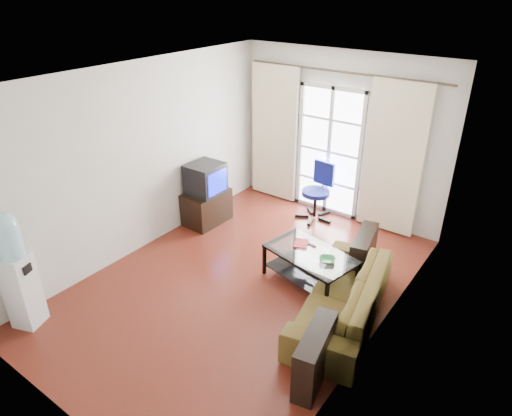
{
  "coord_description": "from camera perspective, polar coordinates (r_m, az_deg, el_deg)",
  "views": [
    {
      "loc": [
        3.06,
        -3.93,
        3.66
      ],
      "look_at": [
        -0.05,
        0.35,
        0.96
      ],
      "focal_mm": 32.0,
      "sensor_mm": 36.0,
      "label": 1
    }
  ],
  "objects": [
    {
      "name": "floor",
      "position": [
        6.18,
        -1.57,
        -9.31
      ],
      "size": [
        5.2,
        5.2,
        0.0
      ],
      "primitive_type": "plane",
      "color": "maroon",
      "rests_on": "ground"
    },
    {
      "name": "ceiling",
      "position": [
        5.07,
        -1.97,
        16.08
      ],
      "size": [
        5.2,
        5.2,
        0.0
      ],
      "primitive_type": "plane",
      "rotation": [
        3.14,
        0.0,
        0.0
      ],
      "color": "white",
      "rests_on": "wall_back"
    },
    {
      "name": "wall_back",
      "position": [
        7.57,
        10.5,
        8.8
      ],
      "size": [
        3.6,
        0.02,
        2.7
      ],
      "primitive_type": "cube",
      "color": "silver",
      "rests_on": "floor"
    },
    {
      "name": "wall_front",
      "position": [
        4.06,
        -25.17,
        -10.69
      ],
      "size": [
        3.6,
        0.02,
        2.7
      ],
      "primitive_type": "cube",
      "color": "silver",
      "rests_on": "floor"
    },
    {
      "name": "wall_left",
      "position": [
        6.66,
        -14.17,
        5.89
      ],
      "size": [
        0.02,
        5.2,
        2.7
      ],
      "primitive_type": "cube",
      "color": "silver",
      "rests_on": "floor"
    },
    {
      "name": "wall_right",
      "position": [
        4.73,
        15.84,
        -3.39
      ],
      "size": [
        0.02,
        5.2,
        2.7
      ],
      "primitive_type": "cube",
      "color": "silver",
      "rests_on": "floor"
    },
    {
      "name": "french_door",
      "position": [
        7.67,
        9.13,
        6.98
      ],
      "size": [
        1.16,
        0.06,
        2.15
      ],
      "color": "white",
      "rests_on": "wall_back"
    },
    {
      "name": "curtain_rod",
      "position": [
        7.23,
        10.83,
        16.37
      ],
      "size": [
        3.3,
        0.04,
        0.04
      ],
      "primitive_type": "cylinder",
      "rotation": [
        0.0,
        1.57,
        0.0
      ],
      "color": "#4C3F2D",
      "rests_on": "wall_back"
    },
    {
      "name": "curtain_left",
      "position": [
        8.08,
        2.32,
        9.27
      ],
      "size": [
        0.9,
        0.07,
        2.35
      ],
      "primitive_type": "cube",
      "color": "#F1EBC1",
      "rests_on": "curtain_rod"
    },
    {
      "name": "curtain_right",
      "position": [
        7.18,
        16.76,
        5.8
      ],
      "size": [
        0.9,
        0.07,
        2.35
      ],
      "primitive_type": "cube",
      "color": "#F1EBC1",
      "rests_on": "curtain_rod"
    },
    {
      "name": "radiator",
      "position": [
        7.58,
        14.91,
        -0.01
      ],
      "size": [
        0.64,
        0.12,
        0.64
      ],
      "primitive_type": "cube",
      "color": "#9A9A9D",
      "rests_on": "floor"
    },
    {
      "name": "sofa",
      "position": [
        5.56,
        10.79,
        -10.76
      ],
      "size": [
        2.36,
        1.59,
        0.6
      ],
      "primitive_type": "imported",
      "rotation": [
        0.0,
        0.0,
        -1.38
      ],
      "color": "brown",
      "rests_on": "floor"
    },
    {
      "name": "coffee_table",
      "position": [
        6.05,
        6.73,
        -6.9
      ],
      "size": [
        1.27,
        0.89,
        0.47
      ],
      "rotation": [
        0.0,
        0.0,
        -0.21
      ],
      "color": "silver",
      "rests_on": "floor"
    },
    {
      "name": "bowl",
      "position": [
        5.8,
        8.89,
        -6.43
      ],
      "size": [
        0.36,
        0.36,
        0.05
      ],
      "primitive_type": "imported",
      "rotation": [
        0.0,
        0.0,
        0.42
      ],
      "color": "green",
      "rests_on": "coffee_table"
    },
    {
      "name": "book",
      "position": [
        6.13,
        4.81,
        -4.33
      ],
      "size": [
        0.35,
        0.37,
        0.02
      ],
      "primitive_type": "imported",
      "rotation": [
        0.0,
        0.0,
        0.39
      ],
      "color": "#A42814",
      "rests_on": "coffee_table"
    },
    {
      "name": "remote",
      "position": [
        6.12,
        6.89,
        -4.55
      ],
      "size": [
        0.16,
        0.07,
        0.02
      ],
      "primitive_type": "cube",
      "rotation": [
        0.0,
        0.0,
        -0.14
      ],
      "color": "black",
      "rests_on": "coffee_table"
    },
    {
      "name": "tv_stand",
      "position": [
        7.53,
        -6.18,
        0.12
      ],
      "size": [
        0.52,
        0.76,
        0.54
      ],
      "primitive_type": "cube",
      "rotation": [
        0.0,
        0.0,
        -0.03
      ],
      "color": "black",
      "rests_on": "floor"
    },
    {
      "name": "crt_tv",
      "position": [
        7.3,
        -6.49,
        3.7
      ],
      "size": [
        0.55,
        0.54,
        0.49
      ],
      "rotation": [
        0.0,
        0.0,
        0.0
      ],
      "color": "black",
      "rests_on": "tv_stand"
    },
    {
      "name": "task_chair",
      "position": [
        7.69,
        7.54,
        0.71
      ],
      "size": [
        0.71,
        0.71,
        0.95
      ],
      "rotation": [
        0.0,
        0.0,
        -0.1
      ],
      "color": "black",
      "rests_on": "floor"
    },
    {
      "name": "water_cooler",
      "position": [
        5.76,
        -27.79,
        -6.76
      ],
      "size": [
        0.38,
        0.38,
        1.45
      ],
      "rotation": [
        0.0,
        0.0,
        0.36
      ],
      "color": "silver",
      "rests_on": "floor"
    }
  ]
}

